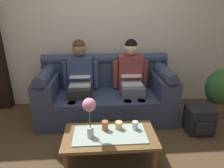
{
  "coord_description": "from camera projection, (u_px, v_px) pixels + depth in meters",
  "views": [
    {
      "loc": [
        -0.1,
        -1.68,
        1.64
      ],
      "look_at": [
        0.07,
        0.86,
        0.66
      ],
      "focal_mm": 31.18,
      "sensor_mm": 36.0,
      "label": 1
    }
  ],
  "objects": [
    {
      "name": "flower_vase",
      "position": [
        89.0,
        110.0,
        1.98
      ],
      "size": [
        0.14,
        0.14,
        0.45
      ],
      "color": "silver",
      "rests_on": "coffee_table"
    },
    {
      "name": "cup_near_right",
      "position": [
        105.0,
        126.0,
        2.2
      ],
      "size": [
        0.07,
        0.07,
        0.11
      ],
      "primitive_type": "cylinder",
      "color": "#B26633",
      "rests_on": "coffee_table"
    },
    {
      "name": "couch",
      "position": [
        106.0,
        93.0,
        3.12
      ],
      "size": [
        2.03,
        0.88,
        0.96
      ],
      "color": "#2D3851",
      "rests_on": "ground_plane"
    },
    {
      "name": "coffee_table",
      "position": [
        110.0,
        138.0,
        2.16
      ],
      "size": [
        1.02,
        0.53,
        0.36
      ],
      "color": "brown",
      "rests_on": "ground_plane"
    },
    {
      "name": "person_left",
      "position": [
        80.0,
        77.0,
        2.99
      ],
      "size": [
        0.56,
        0.67,
        1.22
      ],
      "color": "#232326",
      "rests_on": "ground_plane"
    },
    {
      "name": "potted_plant",
      "position": [
        218.0,
        91.0,
        3.06
      ],
      "size": [
        0.4,
        0.4,
        0.78
      ],
      "color": "brown",
      "rests_on": "ground_plane"
    },
    {
      "name": "ground_plane",
      "position": [
        111.0,
        167.0,
        2.16
      ],
      "size": [
        14.0,
        14.0,
        0.0
      ],
      "primitive_type": "plane",
      "color": "#4C3823"
    },
    {
      "name": "back_wall_patterned",
      "position": [
        104.0,
        21.0,
        3.22
      ],
      "size": [
        6.0,
        0.12,
        2.9
      ],
      "primitive_type": "cube",
      "color": "beige",
      "rests_on": "ground_plane"
    },
    {
      "name": "person_right",
      "position": [
        131.0,
        76.0,
        3.03
      ],
      "size": [
        0.56,
        0.67,
        1.22
      ],
      "color": "#595B66",
      "rests_on": "ground_plane"
    },
    {
      "name": "backpack_right",
      "position": [
        199.0,
        120.0,
        2.72
      ],
      "size": [
        0.36,
        0.32,
        0.37
      ],
      "color": "black",
      "rests_on": "ground_plane"
    },
    {
      "name": "cup_near_left",
      "position": [
        119.0,
        125.0,
        2.22
      ],
      "size": [
        0.08,
        0.08,
        0.09
      ],
      "primitive_type": "cylinder",
      "color": "#DBB77A",
      "rests_on": "coffee_table"
    },
    {
      "name": "cup_far_center",
      "position": [
        135.0,
        125.0,
        2.21
      ],
      "size": [
        0.07,
        0.07,
        0.09
      ],
      "primitive_type": "cylinder",
      "color": "silver",
      "rests_on": "coffee_table"
    }
  ]
}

